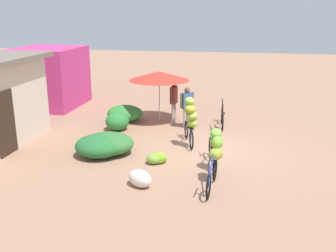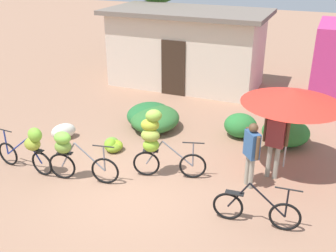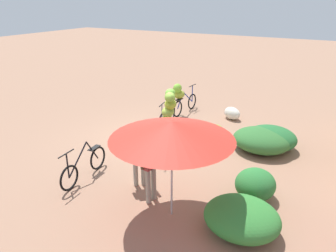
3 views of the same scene
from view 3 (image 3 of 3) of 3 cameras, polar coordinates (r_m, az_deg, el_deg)
ground_plane at (r=10.14m, az=-2.35°, el=-2.48°), size 60.00×60.00×0.00m
hedge_bush_front_left at (r=9.91m, az=17.46°, el=-2.00°), size 1.34×1.47×0.66m
hedge_bush_front_right at (r=9.70m, az=15.98°, el=-2.38°), size 1.42×1.62×0.66m
hedge_bush_mid at (r=7.46m, az=14.97°, el=-9.79°), size 0.93×0.87×0.67m
hedge_bush_by_door at (r=6.44m, az=12.73°, el=-15.32°), size 1.29×1.43×0.63m
market_umbrella at (r=6.00m, az=0.69°, el=-0.74°), size 2.36×2.36×2.02m
bicycle_leftmost at (r=12.12m, az=2.26°, el=5.21°), size 1.70×0.46×1.24m
bicycle_near_pile at (r=11.17m, az=0.20°, el=3.83°), size 1.68×0.47×1.22m
bicycle_center_loaded at (r=9.27m, az=0.01°, el=1.75°), size 1.67×0.65×1.67m
bicycle_by_shop at (r=8.17m, az=-14.41°, el=-6.79°), size 1.69×0.21×0.93m
banana_pile_on_ground at (r=10.63m, az=7.78°, el=-0.63°), size 0.69×0.71×0.35m
produce_sack at (r=12.03m, az=11.12°, el=2.19°), size 0.74×0.83×0.44m
person_vendor at (r=7.42m, az=-5.14°, el=-3.91°), size 0.41×0.46×1.55m
person_bystander at (r=6.78m, az=-3.09°, el=-5.49°), size 0.58×0.25×1.70m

